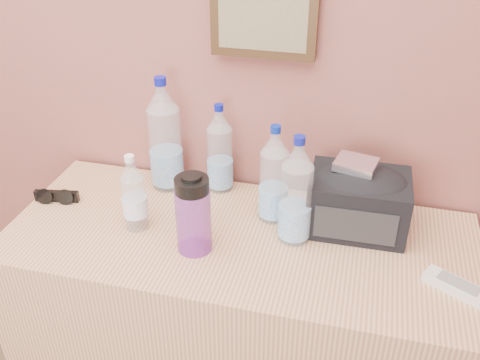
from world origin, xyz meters
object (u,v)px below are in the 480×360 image
Objects in this scene: toiletry_bag at (358,199)px; nalgene_bottle at (193,214)px; pet_large_a at (165,140)px; pet_small at (134,197)px; ac_remote at (457,287)px; dresser at (239,338)px; sunglasses at (57,196)px; pet_large_c at (274,179)px; pet_large_b at (220,153)px; pet_large_d at (296,196)px; foil_packet at (356,164)px.

nalgene_bottle is at bearing -154.58° from toiletry_bag.
pet_large_a is 0.25m from pet_small.
nalgene_bottle reaches higher than ac_remote.
dresser is 9.72× the size of sunglasses.
pet_large_c is at bearing -178.10° from toiletry_bag.
pet_large_a is 0.62m from toiletry_bag.
sunglasses is 0.92m from toiletry_bag.
sunglasses reaches higher than dresser.
pet_large_b is at bearing 117.55° from dresser.
pet_small is (-0.30, -0.03, 0.52)m from dresser.
pet_large_a reaches higher than dresser.
pet_large_b is 0.34m from pet_large_d.
ac_remote is at bearing -18.50° from pet_large_a.
pet_large_c reaches higher than dresser.
ac_remote is at bearing -3.56° from pet_small.
pet_large_b is at bearing 148.35° from pet_large_c.
sunglasses is at bearing -175.23° from toiletry_bag.
toiletry_bag is (0.44, -0.11, -0.04)m from pet_large_b.
ac_remote is (0.43, -0.11, -0.13)m from pet_large_d.
ac_remote is at bearing -16.19° from sunglasses.
sunglasses is 0.83× the size of ac_remote.
pet_large_b reaches higher than toiletry_bag.
foil_packet is (0.30, 0.14, 0.62)m from dresser.
pet_large_d is at bearing -10.86° from sunglasses.
pet_small is 0.32m from sunglasses.
pet_small is 0.89m from ac_remote.
pet_small reaches higher than nalgene_bottle.
pet_large_d is 0.19m from foil_packet.
ac_remote is (1.18, -0.12, -0.01)m from sunglasses.
ac_remote is (0.51, -0.20, -0.12)m from pet_large_c.
sunglasses is at bearing 176.91° from dresser.
sunglasses reaches higher than ac_remote.
pet_large_a reaches higher than sunglasses.
pet_small is at bearing -174.28° from dresser.
dresser is 5.75× the size of nalgene_bottle.
pet_small is at bearing -158.95° from pet_large_c.
pet_large_d reaches higher than toiletry_bag.
pet_large_a is 0.38m from pet_large_c.
sunglasses is at bearing 179.66° from pet_large_d.
nalgene_bottle is 0.47m from foil_packet.
ac_remote is at bearing -39.67° from toiletry_bag.
pet_large_c is 0.94× the size of pet_large_d.
pet_large_b is 1.24× the size of pet_small.
foil_packet reaches higher than ac_remote.
pet_large_b is (0.17, 0.03, -0.04)m from pet_large_a.
pet_small is 1.01× the size of nalgene_bottle.
sunglasses is at bearing -157.35° from ac_remote.
pet_large_a is 0.48m from pet_large_d.
pet_large_b is 0.44m from foil_packet.
sunglasses is at bearing 166.73° from nalgene_bottle.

